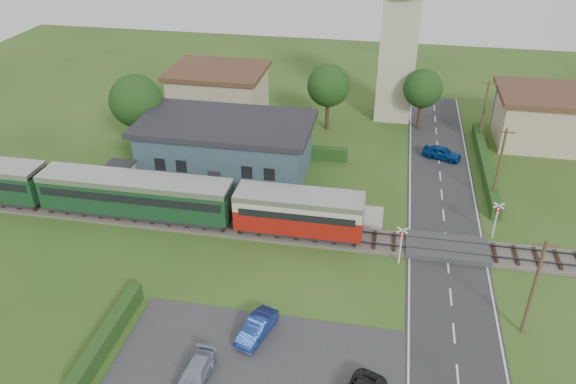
% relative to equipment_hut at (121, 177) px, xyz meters
% --- Properties ---
extents(ground, '(120.00, 120.00, 0.00)m').
position_rel_equipment_hut_xyz_m(ground, '(18.00, -5.20, -1.75)').
color(ground, '#2D4C19').
extents(railway_track, '(76.00, 3.20, 0.49)m').
position_rel_equipment_hut_xyz_m(railway_track, '(18.00, -3.20, -1.64)').
color(railway_track, '#4C443D').
rests_on(railway_track, ground).
extents(road, '(6.00, 70.00, 0.05)m').
position_rel_equipment_hut_xyz_m(road, '(28.00, -5.20, -1.72)').
color(road, '#28282B').
rests_on(road, ground).
extents(car_park, '(17.00, 9.00, 0.08)m').
position_rel_equipment_hut_xyz_m(car_park, '(16.50, -17.20, -1.71)').
color(car_park, '#333335').
rests_on(car_park, ground).
extents(crossing_deck, '(6.20, 3.40, 0.45)m').
position_rel_equipment_hut_xyz_m(crossing_deck, '(28.00, -3.20, -1.52)').
color(crossing_deck, '#333335').
rests_on(crossing_deck, ground).
extents(platform, '(30.00, 3.00, 0.45)m').
position_rel_equipment_hut_xyz_m(platform, '(8.00, 0.00, -1.52)').
color(platform, gray).
rests_on(platform, ground).
extents(equipment_hut, '(2.30, 2.30, 2.55)m').
position_rel_equipment_hut_xyz_m(equipment_hut, '(0.00, 0.00, 0.00)').
color(equipment_hut, '#BDB599').
rests_on(equipment_hut, platform).
extents(station_building, '(16.00, 9.00, 5.30)m').
position_rel_equipment_hut_xyz_m(station_building, '(8.00, 5.79, 0.95)').
color(station_building, '#3A565D').
rests_on(station_building, ground).
extents(train, '(43.20, 2.90, 3.40)m').
position_rel_equipment_hut_xyz_m(train, '(-0.28, -3.20, 0.43)').
color(train, '#232328').
rests_on(train, ground).
extents(church_tower, '(6.00, 6.00, 17.60)m').
position_rel_equipment_hut_xyz_m(church_tower, '(23.00, 22.80, 8.48)').
color(church_tower, '#BDB599').
rests_on(church_tower, ground).
extents(house_west, '(10.80, 8.80, 5.50)m').
position_rel_equipment_hut_xyz_m(house_west, '(3.00, 19.80, 1.04)').
color(house_west, tan).
rests_on(house_west, ground).
extents(house_east, '(8.80, 8.80, 5.50)m').
position_rel_equipment_hut_xyz_m(house_east, '(38.00, 18.80, 1.05)').
color(house_east, tan).
rests_on(house_east, ground).
extents(hedge_carpark, '(0.80, 9.00, 1.20)m').
position_rel_equipment_hut_xyz_m(hedge_carpark, '(7.00, -17.20, -1.15)').
color(hedge_carpark, '#193814').
rests_on(hedge_carpark, ground).
extents(hedge_roadside, '(0.80, 18.00, 1.20)m').
position_rel_equipment_hut_xyz_m(hedge_roadside, '(32.20, 10.80, -1.15)').
color(hedge_roadside, '#193814').
rests_on(hedge_roadside, ground).
extents(hedge_station, '(22.00, 0.80, 1.30)m').
position_rel_equipment_hut_xyz_m(hedge_station, '(8.00, 10.30, -1.10)').
color(hedge_station, '#193814').
rests_on(hedge_station, ground).
extents(tree_a, '(5.20, 5.20, 8.00)m').
position_rel_equipment_hut_xyz_m(tree_a, '(-2.00, 8.80, 3.63)').
color(tree_a, '#332316').
rests_on(tree_a, ground).
extents(tree_b, '(4.60, 4.60, 7.34)m').
position_rel_equipment_hut_xyz_m(tree_b, '(16.00, 17.80, 3.27)').
color(tree_b, '#332316').
rests_on(tree_b, ground).
extents(tree_c, '(4.20, 4.20, 6.78)m').
position_rel_equipment_hut_xyz_m(tree_c, '(26.00, 19.80, 2.91)').
color(tree_c, '#332316').
rests_on(tree_c, ground).
extents(utility_pole_b, '(1.40, 0.22, 7.00)m').
position_rel_equipment_hut_xyz_m(utility_pole_b, '(32.20, -11.20, 1.88)').
color(utility_pole_b, '#473321').
rests_on(utility_pole_b, ground).
extents(utility_pole_c, '(1.40, 0.22, 7.00)m').
position_rel_equipment_hut_xyz_m(utility_pole_c, '(32.20, 4.80, 1.88)').
color(utility_pole_c, '#473321').
rests_on(utility_pole_c, ground).
extents(utility_pole_d, '(1.40, 0.22, 7.00)m').
position_rel_equipment_hut_xyz_m(utility_pole_d, '(32.20, 16.80, 1.88)').
color(utility_pole_d, '#473321').
rests_on(utility_pole_d, ground).
extents(crossing_signal_near, '(0.84, 0.28, 3.28)m').
position_rel_equipment_hut_xyz_m(crossing_signal_near, '(24.40, -5.61, 0.39)').
color(crossing_signal_near, silver).
rests_on(crossing_signal_near, ground).
extents(crossing_signal_far, '(0.84, 0.28, 3.28)m').
position_rel_equipment_hut_xyz_m(crossing_signal_far, '(31.60, -0.81, 0.39)').
color(crossing_signal_far, silver).
rests_on(crossing_signal_far, ground).
extents(streetlamp_west, '(0.30, 0.30, 5.15)m').
position_rel_equipment_hut_xyz_m(streetlamp_west, '(-4.00, 14.80, 1.29)').
color(streetlamp_west, '#3F3F47').
rests_on(streetlamp_west, ground).
extents(streetlamp_east, '(0.30, 0.30, 5.15)m').
position_rel_equipment_hut_xyz_m(streetlamp_east, '(34.00, 21.80, 1.29)').
color(streetlamp_east, '#3F3F47').
rests_on(streetlamp_east, ground).
extents(car_on_road, '(4.05, 2.68, 1.28)m').
position_rel_equipment_hut_xyz_m(car_on_road, '(28.24, 12.57, -1.06)').
color(car_on_road, navy).
rests_on(car_on_road, road).
extents(car_park_blue, '(2.20, 3.81, 1.19)m').
position_rel_equipment_hut_xyz_m(car_park_blue, '(15.86, -14.70, -1.07)').
color(car_park_blue, navy).
rests_on(car_park_blue, car_park).
extents(car_park_silver, '(1.74, 3.70, 1.05)m').
position_rel_equipment_hut_xyz_m(car_park_silver, '(13.26, -18.80, -1.14)').
color(car_park_silver, '#95A1B2').
rests_on(car_park_silver, car_park).
extents(pedestrian_near, '(0.65, 0.53, 1.54)m').
position_rel_equipment_hut_xyz_m(pedestrian_near, '(15.98, -0.40, -0.53)').
color(pedestrian_near, gray).
rests_on(pedestrian_near, platform).
extents(pedestrian_far, '(0.85, 1.03, 1.92)m').
position_rel_equipment_hut_xyz_m(pedestrian_far, '(1.30, -0.31, -0.34)').
color(pedestrian_far, gray).
rests_on(pedestrian_far, platform).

